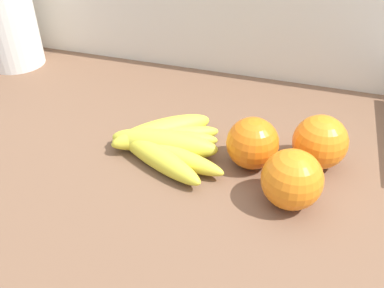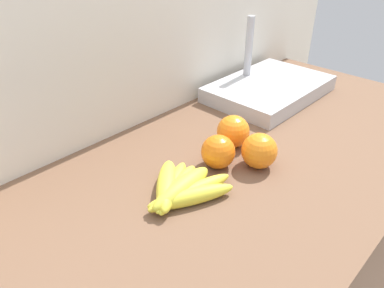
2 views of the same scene
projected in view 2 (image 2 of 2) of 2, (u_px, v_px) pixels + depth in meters
name	position (u px, v px, depth m)	size (l,w,h in m)	color
counter	(227.00, 288.00, 1.08)	(1.53, 0.66, 0.86)	brown
wall_back	(143.00, 178.00, 1.18)	(1.93, 0.06, 1.30)	silver
banana_bunch	(180.00, 189.00, 0.76)	(0.20, 0.19, 0.04)	yellow
orange_center	(233.00, 131.00, 0.92)	(0.08, 0.08, 0.08)	orange
orange_back_right	(259.00, 151.00, 0.84)	(0.08, 0.08, 0.08)	orange
orange_front	(218.00, 152.00, 0.84)	(0.08, 0.08, 0.08)	orange
sink_basin	(269.00, 88.00, 1.19)	(0.39, 0.27, 0.24)	#B7BABF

